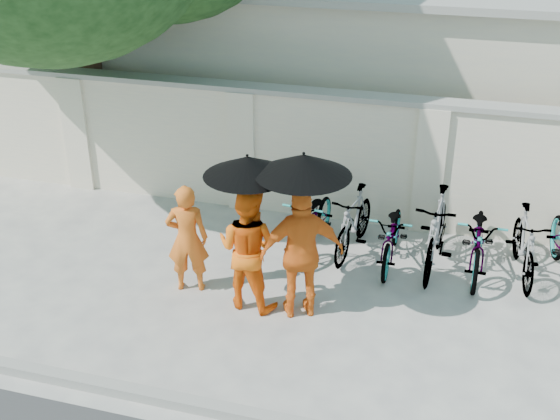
# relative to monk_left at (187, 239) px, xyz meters

# --- Properties ---
(ground) EXTENTS (80.00, 80.00, 0.00)m
(ground) POSITION_rel_monk_left_xyz_m (0.89, -0.50, -0.76)
(ground) COLOR beige
(kerb) EXTENTS (40.00, 0.16, 0.12)m
(kerb) POSITION_rel_monk_left_xyz_m (0.89, -2.20, -0.70)
(kerb) COLOR gray
(kerb) RESTS_ON ground
(compound_wall) EXTENTS (20.00, 0.30, 2.00)m
(compound_wall) POSITION_rel_monk_left_xyz_m (1.89, 2.70, 0.24)
(compound_wall) COLOR beige
(compound_wall) RESTS_ON ground
(building_behind) EXTENTS (14.00, 6.00, 3.20)m
(building_behind) POSITION_rel_monk_left_xyz_m (2.89, 6.50, 0.84)
(building_behind) COLOR beige
(building_behind) RESTS_ON ground
(monk_left) EXTENTS (0.64, 0.50, 1.53)m
(monk_left) POSITION_rel_monk_left_xyz_m (0.00, 0.00, 0.00)
(monk_left) COLOR orange
(monk_left) RESTS_ON ground
(monk_center) EXTENTS (0.90, 0.75, 1.67)m
(monk_center) POSITION_rel_monk_left_xyz_m (0.89, -0.14, 0.07)
(monk_center) COLOR orange
(monk_center) RESTS_ON ground
(parasol_center) EXTENTS (1.07, 1.07, 1.17)m
(parasol_center) POSITION_rel_monk_left_xyz_m (0.94, -0.22, 1.23)
(parasol_center) COLOR black
(parasol_center) RESTS_ON ground
(monk_right) EXTENTS (1.13, 0.81, 1.78)m
(monk_right) POSITION_rel_monk_left_xyz_m (1.60, -0.16, 0.12)
(monk_right) COLOR orange
(monk_right) RESTS_ON ground
(parasol_right) EXTENTS (1.14, 1.14, 1.22)m
(parasol_right) POSITION_rel_monk_left_xyz_m (1.62, -0.24, 1.33)
(parasol_right) COLOR black
(parasol_right) RESTS_ON ground
(bike_0) EXTENTS (0.76, 1.77, 0.90)m
(bike_0) POSITION_rel_monk_left_xyz_m (1.34, 1.52, -0.31)
(bike_0) COLOR gray
(bike_0) RESTS_ON ground
(bike_1) EXTENTS (0.68, 1.67, 0.98)m
(bike_1) POSITION_rel_monk_left_xyz_m (1.94, 1.60, -0.28)
(bike_1) COLOR gray
(bike_1) RESTS_ON ground
(bike_2) EXTENTS (0.58, 1.66, 0.87)m
(bike_2) POSITION_rel_monk_left_xyz_m (2.53, 1.45, -0.33)
(bike_2) COLOR gray
(bike_2) RESTS_ON ground
(bike_3) EXTENTS (0.64, 1.90, 1.13)m
(bike_3) POSITION_rel_monk_left_xyz_m (3.13, 1.49, -0.20)
(bike_3) COLOR gray
(bike_3) RESTS_ON ground
(bike_4) EXTENTS (0.64, 1.83, 0.96)m
(bike_4) POSITION_rel_monk_left_xyz_m (3.73, 1.55, -0.28)
(bike_4) COLOR gray
(bike_4) RESTS_ON ground
(bike_5) EXTENTS (0.65, 1.67, 0.98)m
(bike_5) POSITION_rel_monk_left_xyz_m (4.32, 1.58, -0.28)
(bike_5) COLOR gray
(bike_5) RESTS_ON ground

